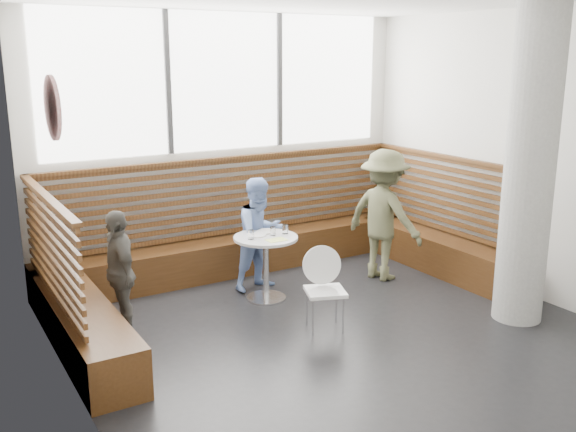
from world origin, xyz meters
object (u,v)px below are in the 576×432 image
child_back (260,234)px  child_left (119,272)px  concrete_column (530,168)px  adult_man (384,215)px  cafe_table (266,254)px  cafe_chair (322,282)px

child_back → child_left: (-1.78, -0.38, -0.04)m
concrete_column → adult_man: (-0.42, 1.72, -0.80)m
adult_man → child_left: size_ratio=1.28×
concrete_column → adult_man: concrete_column is taller
cafe_table → child_back: 0.38m
adult_man → cafe_chair: bearing=105.5°
adult_man → child_left: 3.26m
cafe_table → cafe_chair: cafe_chair is taller
concrete_column → cafe_chair: concrete_column is taller
child_left → child_back: bearing=104.1°
cafe_table → child_left: child_left is taller
concrete_column → adult_man: size_ratio=2.00×
child_back → child_left: bearing=-177.8°
concrete_column → child_back: size_ratio=2.40×
cafe_chair → adult_man: bearing=50.7°
concrete_column → cafe_chair: 2.37m
cafe_chair → child_back: size_ratio=0.62×
child_back → child_left: child_back is taller
cafe_chair → child_left: bearing=172.6°
cafe_chair → child_back: bearing=109.9°
cafe_chair → child_back: 1.32m
cafe_table → cafe_chair: 0.98m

